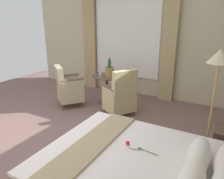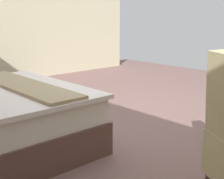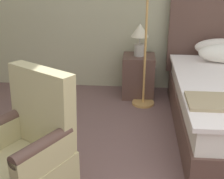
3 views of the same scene
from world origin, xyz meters
name	(u,v)px [view 3 (image 3 of 3)]	position (x,y,z in m)	size (l,w,h in m)	color
nightstand	(138,76)	(-1.00, 2.62, 0.28)	(0.44, 0.38, 0.56)	brown
bedside_lamp	(140,35)	(-1.00, 2.62, 0.83)	(0.22, 0.22, 0.41)	#BCB6AC
armchair_by_window	(29,155)	(-1.77, 0.55, 0.42)	(0.76, 0.75, 1.03)	brown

